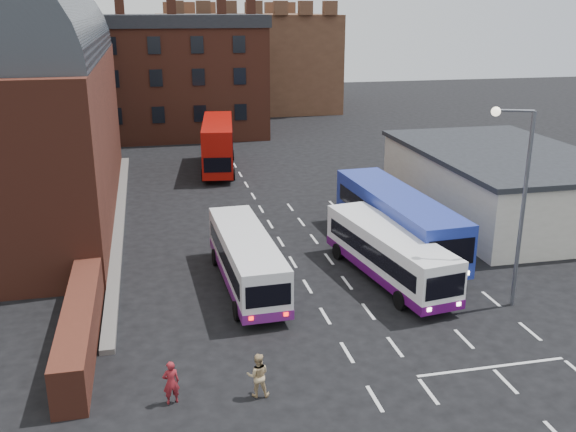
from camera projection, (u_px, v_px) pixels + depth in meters
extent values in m
plane|color=black|center=(341.00, 343.00, 25.91)|extent=(180.00, 180.00, 0.00)
cube|color=#602B1E|center=(13.00, 138.00, 40.69)|extent=(12.00, 28.00, 10.00)
cylinder|color=#1E2328|center=(2.00, 57.00, 39.13)|extent=(12.00, 26.00, 12.00)
cube|color=#602B1E|center=(80.00, 325.00, 25.41)|extent=(1.20, 10.00, 1.80)
cube|color=beige|center=(501.00, 185.00, 41.35)|extent=(10.00, 16.00, 4.00)
cube|color=#282B30|center=(505.00, 153.00, 40.70)|extent=(10.40, 16.40, 0.30)
cube|color=brown|center=(156.00, 83.00, 65.68)|extent=(22.00, 10.00, 11.00)
cube|color=brown|center=(242.00, 61.00, 86.54)|extent=(22.00, 22.00, 12.00)
cube|color=white|center=(246.00, 257.00, 30.71)|extent=(2.52, 9.65, 2.18)
cube|color=black|center=(246.00, 254.00, 30.66)|extent=(2.54, 8.45, 0.78)
cylinder|color=black|center=(215.00, 257.00, 33.59)|extent=(0.28, 0.88, 0.87)
cylinder|color=black|center=(237.00, 311.00, 27.66)|extent=(0.28, 0.88, 0.87)
cylinder|color=black|center=(256.00, 253.00, 34.11)|extent=(0.28, 0.88, 0.87)
cylinder|color=black|center=(286.00, 305.00, 28.18)|extent=(0.28, 0.88, 0.87)
cube|color=white|center=(388.00, 251.00, 31.39)|extent=(3.62, 9.83, 2.18)
cube|color=black|center=(389.00, 249.00, 31.35)|extent=(3.50, 8.65, 0.79)
cylinder|color=black|center=(441.00, 293.00, 29.40)|extent=(0.37, 0.90, 0.87)
cylinder|color=black|center=(374.00, 246.00, 35.12)|extent=(0.37, 0.90, 0.87)
cylinder|color=black|center=(400.00, 300.00, 28.65)|extent=(0.37, 0.90, 0.87)
cylinder|color=black|center=(338.00, 251.00, 34.38)|extent=(0.37, 0.90, 0.87)
cube|color=#20329C|center=(397.00, 217.00, 35.28)|extent=(3.39, 12.01, 2.70)
cube|color=black|center=(397.00, 215.00, 35.23)|extent=(3.38, 10.82, 0.97)
cylinder|color=black|center=(451.00, 263.00, 32.59)|extent=(0.36, 1.10, 1.08)
cylinder|color=black|center=(387.00, 216.00, 39.90)|extent=(0.36, 1.10, 1.08)
cylinder|color=black|center=(403.00, 268.00, 31.90)|extent=(0.36, 1.10, 1.08)
cylinder|color=black|center=(346.00, 219.00, 39.21)|extent=(0.36, 1.10, 1.08)
cube|color=#A50D07|center=(218.00, 143.00, 52.50)|extent=(3.60, 10.48, 3.64)
cube|color=black|center=(218.00, 149.00, 52.66)|extent=(3.51, 9.30, 0.84)
cylinder|color=black|center=(233.00, 174.00, 50.08)|extent=(0.38, 0.96, 0.93)
cylinder|color=black|center=(232.00, 155.00, 56.62)|extent=(0.38, 0.96, 0.93)
cylinder|color=black|center=(203.00, 175.00, 49.87)|extent=(0.38, 0.96, 0.93)
cylinder|color=black|center=(206.00, 155.00, 56.41)|extent=(0.38, 0.96, 0.93)
cylinder|color=#585C65|center=(522.00, 213.00, 27.83)|extent=(0.18, 0.18, 8.83)
cylinder|color=#585C65|center=(515.00, 111.00, 26.56)|extent=(1.49, 0.64, 0.11)
sphere|color=#FFF2CC|center=(496.00, 112.00, 26.67)|extent=(0.40, 0.40, 0.40)
imported|color=maroon|center=(171.00, 382.00, 21.75)|extent=(0.64, 0.48, 1.59)
imported|color=tan|center=(258.00, 375.00, 22.15)|extent=(0.87, 0.72, 1.62)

